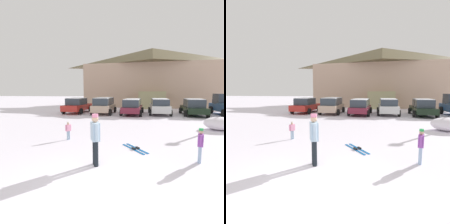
# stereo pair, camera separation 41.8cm
# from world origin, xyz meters

# --- Properties ---
(ground) EXTENTS (160.00, 160.00, 0.00)m
(ground) POSITION_xyz_m (0.00, 0.00, 0.00)
(ground) COLOR white
(ski_lodge) EXTENTS (21.59, 11.31, 9.39)m
(ski_lodge) POSITION_xyz_m (2.89, 26.29, 4.76)
(ski_lodge) COLOR tan
(ski_lodge) RESTS_ON ground
(parked_red_sedan) EXTENTS (2.47, 4.49, 1.68)m
(parked_red_sedan) POSITION_xyz_m (-5.90, 14.99, 0.84)
(parked_red_sedan) COLOR #AE261F
(parked_red_sedan) RESTS_ON ground
(parked_beige_suv) EXTENTS (2.26, 4.37, 1.74)m
(parked_beige_suv) POSITION_xyz_m (-2.76, 14.66, 0.93)
(parked_beige_suv) COLOR tan
(parked_beige_suv) RESTS_ON ground
(parked_maroon_van) EXTENTS (2.36, 4.78, 1.63)m
(parked_maroon_van) POSITION_xyz_m (0.29, 14.51, 0.88)
(parked_maroon_van) COLOR maroon
(parked_maroon_van) RESTS_ON ground
(parked_silver_wagon) EXTENTS (2.17, 4.38, 1.66)m
(parked_silver_wagon) POSITION_xyz_m (3.04, 14.95, 0.90)
(parked_silver_wagon) COLOR silver
(parked_silver_wagon) RESTS_ON ground
(parked_black_sedan) EXTENTS (2.35, 4.64, 1.66)m
(parked_black_sedan) POSITION_xyz_m (6.34, 14.78, 0.83)
(parked_black_sedan) COLOR black
(parked_black_sedan) RESTS_ON ground
(skier_child_in_purple_jacket) EXTENTS (0.24, 0.42, 1.16)m
(skier_child_in_purple_jacket) POSITION_xyz_m (3.04, 2.34, 0.66)
(skier_child_in_purple_jacket) COLOR #96B1D3
(skier_child_in_purple_jacket) RESTS_ON ground
(skier_adult_in_blue_parka) EXTENTS (0.39, 0.57, 1.67)m
(skier_adult_in_blue_parka) POSITION_xyz_m (-0.35, 1.59, 0.94)
(skier_adult_in_blue_parka) COLOR black
(skier_adult_in_blue_parka) RESTS_ON ground
(skier_child_in_pink_snowsuit) EXTENTS (0.23, 0.29, 0.89)m
(skier_child_in_pink_snowsuit) POSITION_xyz_m (-2.42, 4.30, 0.50)
(skier_child_in_pink_snowsuit) COLOR #97B2CD
(skier_child_in_pink_snowsuit) RESTS_ON ground
(pair_of_skis) EXTENTS (1.13, 1.34, 0.08)m
(pair_of_skis) POSITION_xyz_m (0.87, 3.39, 0.02)
(pair_of_skis) COLOR #1768B7
(pair_of_skis) RESTS_ON ground
(plowed_snow_pile) EXTENTS (1.93, 1.54, 0.81)m
(plowed_snow_pile) POSITION_xyz_m (5.99, 7.89, 0.40)
(plowed_snow_pile) COLOR white
(plowed_snow_pile) RESTS_ON ground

